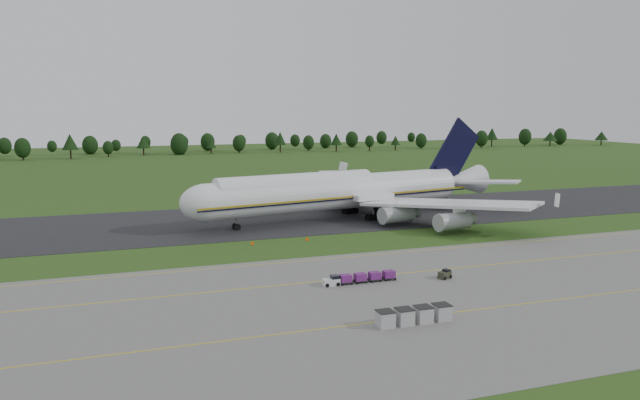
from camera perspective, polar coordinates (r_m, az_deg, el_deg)
name	(u,v)px	position (r m, az deg, el deg)	size (l,w,h in m)	color
ground	(323,245)	(111.66, 0.24, -4.15)	(600.00, 600.00, 0.00)	#264615
apron	(411,300)	(81.50, 8.35, -9.06)	(300.00, 52.00, 0.06)	slate
taxiway	(280,218)	(137.83, -3.65, -1.70)	(300.00, 40.00, 0.08)	black
apron_markings	(388,285)	(87.48, 6.20, -7.76)	(300.00, 30.20, 0.01)	gold
tree_line	(172,143)	(325.29, -13.37, 5.09)	(527.75, 23.58, 11.80)	black
aircraft	(343,191)	(136.61, 2.16, 0.85)	(78.16, 74.62, 21.87)	white
baggage_train	(359,278)	(88.16, 3.54, -7.13)	(10.81, 1.38, 1.33)	silver
utility_cart	(445,275)	(91.98, 11.34, -6.75)	(2.11, 1.70, 1.01)	#2E3021
uld_row	(414,315)	(72.97, 8.59, -10.39)	(9.10, 1.90, 1.88)	#A1A1A1
edge_markers	(280,241)	(113.60, -3.67, -3.80)	(10.85, 0.30, 0.60)	#FF5308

